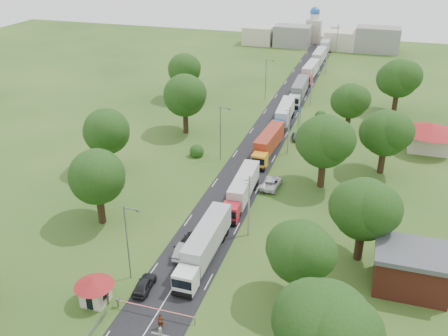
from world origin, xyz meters
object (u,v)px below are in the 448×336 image
at_px(boom_barrier, 144,307).
at_px(truck_0, 205,244).
at_px(car_lane_mid, 185,249).
at_px(car_lane_front, 144,284).
at_px(guard_booth, 94,287).
at_px(info_sign, 300,113).
at_px(pedestrian_near, 161,322).

relative_size(boom_barrier, truck_0, 0.61).
bearing_deg(truck_0, boom_barrier, -105.34).
bearing_deg(truck_0, car_lane_mid, 176.79).
bearing_deg(car_lane_front, guard_booth, 35.76).
height_order(truck_0, car_lane_mid, truck_0).
distance_m(guard_booth, car_lane_front, 5.68).
relative_size(guard_booth, car_lane_front, 1.01).
xyz_separation_m(info_sign, car_lane_mid, (-6.20, -48.72, -2.17)).
height_order(boom_barrier, pedestrian_near, pedestrian_near).
xyz_separation_m(guard_booth, car_lane_mid, (6.20, 11.28, -1.33)).
height_order(guard_booth, pedestrian_near, guard_booth).
bearing_deg(info_sign, car_lane_mid, -97.25).
bearing_deg(pedestrian_near, info_sign, 68.75).
bearing_deg(car_lane_mid, truck_0, 175.27).
height_order(car_lane_mid, pedestrian_near, pedestrian_near).
bearing_deg(info_sign, pedestrian_near, -93.63).
distance_m(guard_booth, car_lane_mid, 12.94).
bearing_deg(car_lane_front, pedestrian_near, 125.75).
height_order(boom_barrier, car_lane_front, car_lane_front).
bearing_deg(car_lane_front, info_sign, -102.72).
distance_m(car_lane_front, pedestrian_near, 6.65).
bearing_deg(guard_booth, pedestrian_near, -10.21).
relative_size(info_sign, pedestrian_near, 2.38).
xyz_separation_m(guard_booth, info_sign, (12.40, 60.00, 0.84)).
relative_size(guard_booth, truck_0, 0.29).
relative_size(guard_booth, car_lane_mid, 0.87).
xyz_separation_m(info_sign, truck_0, (-3.51, -48.88, -0.78)).
height_order(truck_0, car_lane_front, truck_0).
distance_m(guard_booth, truck_0, 14.24).
relative_size(car_lane_front, pedestrian_near, 2.53).
bearing_deg(guard_booth, car_lane_mid, 61.20).
bearing_deg(boom_barrier, guard_booth, -179.99).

